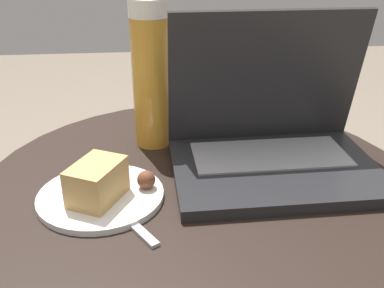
# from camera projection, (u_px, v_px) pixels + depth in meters

# --- Properties ---
(table) EXTENTS (0.67, 0.67, 0.53)m
(table) POSITION_uv_depth(u_px,v_px,m) (199.00, 249.00, 0.75)
(table) COLOR #9E9EA3
(table) RESTS_ON ground_plane
(laptop) EXTENTS (0.32, 0.24, 0.24)m
(laptop) POSITION_uv_depth(u_px,v_px,m) (272.00, 138.00, 0.71)
(laptop) COLOR #232326
(laptop) RESTS_ON table
(beer_glass) EXTENTS (0.06, 0.06, 0.25)m
(beer_glass) POSITION_uv_depth(u_px,v_px,m) (151.00, 75.00, 0.76)
(beer_glass) COLOR gold
(beer_glass) RESTS_ON table
(snack_plate) EXTENTS (0.18, 0.18, 0.06)m
(snack_plate) POSITION_uv_depth(u_px,v_px,m) (101.00, 187.00, 0.63)
(snack_plate) COLOR white
(snack_plate) RESTS_ON table
(fork) EXTENTS (0.10, 0.16, 0.00)m
(fork) POSITION_uv_depth(u_px,v_px,m) (116.00, 209.00, 0.61)
(fork) COLOR #B2B2B7
(fork) RESTS_ON table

